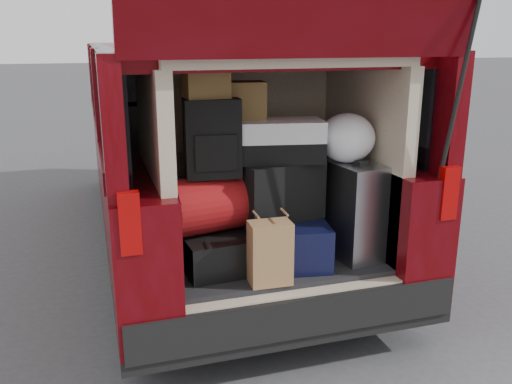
% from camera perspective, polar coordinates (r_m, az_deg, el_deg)
% --- Properties ---
extents(ground, '(80.00, 80.00, 0.00)m').
position_cam_1_polar(ground, '(3.47, 2.42, -16.20)').
color(ground, '#3A3A3D').
rests_on(ground, ground).
extents(minivan, '(1.90, 5.35, 2.77)m').
position_cam_1_polar(minivan, '(4.81, -4.86, 4.73)').
color(minivan, black).
rests_on(minivan, ground).
extents(load_floor, '(1.24, 1.05, 0.55)m').
position_cam_1_polar(load_floor, '(3.56, 0.97, -10.21)').
color(load_floor, black).
rests_on(load_floor, ground).
extents(black_hardshell, '(0.43, 0.56, 0.21)m').
position_cam_1_polar(black_hardshell, '(3.20, -4.55, -5.89)').
color(black_hardshell, black).
rests_on(black_hardshell, load_floor).
extents(navy_hardshell, '(0.57, 0.66, 0.26)m').
position_cam_1_polar(navy_hardshell, '(3.28, 2.82, -4.87)').
color(navy_hardshell, black).
rests_on(navy_hardshell, load_floor).
extents(silver_roller, '(0.29, 0.42, 0.58)m').
position_cam_1_polar(silver_roller, '(3.32, 10.17, -1.91)').
color(silver_roller, silver).
rests_on(silver_roller, load_floor).
extents(kraft_bag, '(0.23, 0.15, 0.35)m').
position_cam_1_polar(kraft_bag, '(2.94, 1.49, -6.43)').
color(kraft_bag, '#B0804F').
rests_on(kraft_bag, load_floor).
extents(red_duffel, '(0.56, 0.42, 0.33)m').
position_cam_1_polar(red_duffel, '(3.13, -4.51, -1.19)').
color(red_duffel, maroon).
rests_on(red_duffel, black_hardshell).
extents(black_soft_case, '(0.52, 0.37, 0.34)m').
position_cam_1_polar(black_soft_case, '(3.21, 2.43, 0.29)').
color(black_soft_case, black).
rests_on(black_soft_case, navy_hardshell).
extents(backpack, '(0.32, 0.21, 0.44)m').
position_cam_1_polar(backpack, '(3.03, -4.64, 5.68)').
color(backpack, black).
rests_on(backpack, red_duffel).
extents(twotone_duffel, '(0.57, 0.36, 0.24)m').
position_cam_1_polar(twotone_duffel, '(3.15, 2.19, 5.43)').
color(twotone_duffel, white).
rests_on(twotone_duffel, black_soft_case).
extents(grocery_sack_lower, '(0.24, 0.20, 0.21)m').
position_cam_1_polar(grocery_sack_lower, '(3.02, -5.34, 11.87)').
color(grocery_sack_lower, brown).
rests_on(grocery_sack_lower, backpack).
extents(grocery_sack_upper, '(0.23, 0.20, 0.21)m').
position_cam_1_polar(grocery_sack_upper, '(3.16, -1.08, 9.63)').
color(grocery_sack_upper, brown).
rests_on(grocery_sack_upper, twotone_duffel).
extents(plastic_bag_right, '(0.39, 0.37, 0.29)m').
position_cam_1_polar(plastic_bag_right, '(3.24, 9.56, 5.63)').
color(plastic_bag_right, white).
rests_on(plastic_bag_right, silver_roller).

